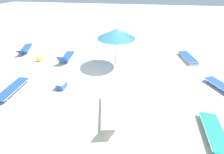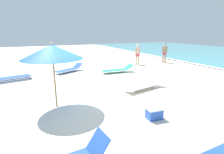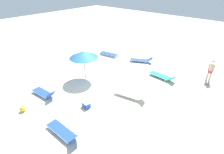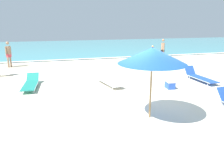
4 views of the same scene
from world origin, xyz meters
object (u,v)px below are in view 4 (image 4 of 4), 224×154
at_px(sun_lounger_beside_umbrella, 31,84).
at_px(cooler_box, 170,85).
at_px(beachgoer_wading_adult, 163,48).
at_px(beach_umbrella, 152,56).
at_px(sun_lounger_under_umbrella, 200,77).
at_px(beachgoer_shoreline_child, 8,53).
at_px(sun_lounger_mid_beach_solo, 108,80).

height_order(sun_lounger_beside_umbrella, cooler_box, sun_lounger_beside_umbrella).
height_order(sun_lounger_beside_umbrella, beachgoer_wading_adult, beachgoer_wading_adult).
height_order(beach_umbrella, cooler_box, beach_umbrella).
bearing_deg(sun_lounger_beside_umbrella, sun_lounger_under_umbrella, -3.36).
xyz_separation_m(sun_lounger_beside_umbrella, beachgoer_wading_adult, (9.62, 5.04, 0.79)).
relative_size(beach_umbrella, beachgoer_shoreline_child, 1.34).
distance_m(beach_umbrella, sun_lounger_mid_beach_solo, 4.56).
distance_m(sun_lounger_under_umbrella, cooler_box, 2.38).
bearing_deg(beach_umbrella, sun_lounger_mid_beach_solo, 94.71).
bearing_deg(beachgoer_wading_adult, sun_lounger_under_umbrella, 176.20).
bearing_deg(cooler_box, sun_lounger_beside_umbrella, -100.79).
bearing_deg(sun_lounger_mid_beach_solo, beachgoer_wading_adult, 30.32).
bearing_deg(beach_umbrella, cooler_box, 49.64).
relative_size(beachgoer_wading_adult, beachgoer_shoreline_child, 1.00).
bearing_deg(sun_lounger_mid_beach_solo, beach_umbrella, -97.64).
xyz_separation_m(sun_lounger_beside_umbrella, cooler_box, (6.35, -1.86, -0.02)).
relative_size(sun_lounger_beside_umbrella, beachgoer_shoreline_child, 1.24).
distance_m(sun_lounger_under_umbrella, beachgoer_shoreline_child, 12.37).
relative_size(sun_lounger_beside_umbrella, beachgoer_wading_adult, 1.24).
xyz_separation_m(beachgoer_wading_adult, beachgoer_shoreline_child, (-11.42, 0.57, 0.00)).
xyz_separation_m(beach_umbrella, beachgoer_shoreline_child, (-5.85, 10.19, -1.04)).
relative_size(beachgoer_shoreline_child, cooler_box, 3.32).
bearing_deg(beachgoer_shoreline_child, sun_lounger_under_umbrella, 99.62).
bearing_deg(beach_umbrella, beachgoer_wading_adult, 59.91).
height_order(beachgoer_shoreline_child, cooler_box, beachgoer_shoreline_child).
distance_m(sun_lounger_under_umbrella, sun_lounger_mid_beach_solo, 4.93).
height_order(beachgoer_wading_adult, cooler_box, beachgoer_wading_adult).
bearing_deg(beachgoer_wading_adult, cooler_box, 160.48).
xyz_separation_m(beachgoer_shoreline_child, cooler_box, (8.15, -7.48, -0.81)).
bearing_deg(cooler_box, sun_lounger_mid_beach_solo, -113.22).
distance_m(beach_umbrella, cooler_box, 4.01).
xyz_separation_m(beachgoer_wading_adult, cooler_box, (-3.27, -6.91, -0.81)).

